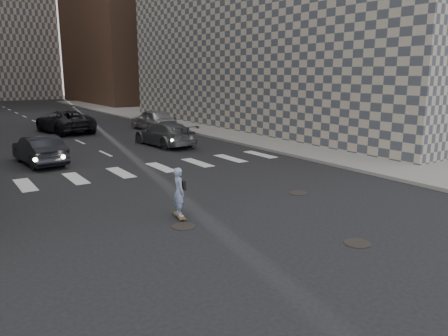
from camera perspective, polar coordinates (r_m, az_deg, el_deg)
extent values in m
plane|color=black|center=(13.08, 5.06, -7.46)|extent=(160.00, 160.00, 0.00)
cube|color=gray|center=(37.25, 3.31, 5.66)|extent=(13.00, 80.00, 0.15)
cube|color=black|center=(30.33, 5.19, 7.75)|extent=(0.30, 18.00, 4.00)
cylinder|color=black|center=(12.22, 17.01, -9.38)|extent=(0.70, 0.70, 0.02)
cylinder|color=black|center=(12.98, -5.29, -7.57)|extent=(0.70, 0.70, 0.02)
cylinder|color=black|center=(16.59, 9.68, -3.24)|extent=(0.70, 0.70, 0.02)
cube|color=brown|center=(13.70, -5.82, -6.20)|extent=(0.35, 0.83, 0.02)
cylinder|color=green|center=(13.44, -5.75, -6.79)|extent=(0.04, 0.06, 0.05)
cylinder|color=green|center=(13.48, -5.16, -6.72)|extent=(0.04, 0.06, 0.05)
cylinder|color=green|center=(13.96, -6.44, -6.07)|extent=(0.04, 0.06, 0.05)
cylinder|color=green|center=(14.00, -5.87, -6.01)|extent=(0.04, 0.06, 0.05)
imported|color=#98ABDD|center=(13.48, -5.89, -3.10)|extent=(0.46, 0.61, 1.52)
cube|color=black|center=(13.52, -5.31, -2.23)|extent=(0.14, 0.26, 0.29)
imported|color=black|center=(23.24, -23.00, 2.20)|extent=(1.91, 4.46, 1.43)
imported|color=#575A5F|center=(27.15, -7.75, 4.43)|extent=(2.47, 5.13, 1.44)
imported|color=black|center=(34.87, -20.14, 5.71)|extent=(3.50, 6.26, 1.65)
imported|color=#B2B4B9|center=(34.67, -9.24, 6.26)|extent=(2.19, 4.93, 1.65)
imported|color=black|center=(34.94, -18.71, 5.53)|extent=(1.70, 4.05, 1.30)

